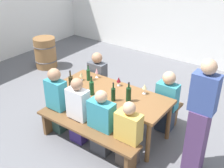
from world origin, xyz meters
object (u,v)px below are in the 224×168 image
object	(u,v)px
seated_guest_near_2	(102,124)
wine_glass_1	(97,71)
bench_near	(85,133)
wine_glass_0	(145,87)
seated_guest_near_0	(57,101)
seated_guest_far_0	(98,80)
wine_bottle_1	(113,94)
wine_bottle_4	(92,88)
wine_glass_2	(119,80)
seated_guest_near_3	(128,136)
seated_guest_far_1	(167,103)
wine_bottle_0	(129,94)
standing_host	(200,120)
wine_glass_3	(81,75)
tasting_table	(112,96)
bench_far	(134,96)
wine_bottle_3	(71,82)
seated_guest_near_1	(79,112)
wine_barrel	(45,53)
wine_bottle_2	(88,75)

from	to	relation	value
seated_guest_near_2	wine_glass_1	bearing A→B (deg)	42.33
bench_near	wine_glass_0	world-z (taller)	wine_glass_0
seated_guest_near_0	seated_guest_far_0	size ratio (longest dim) A/B	1.07
wine_bottle_1	wine_bottle_4	distance (m)	0.40
wine_glass_2	seated_guest_far_0	bearing A→B (deg)	157.43
wine_glass_0	seated_guest_near_3	xyz separation A→B (m)	(0.23, -0.81, -0.38)
bench_near	seated_guest_far_1	world-z (taller)	seated_guest_far_1
seated_guest_near_2	seated_guest_far_0	size ratio (longest dim) A/B	0.99
wine_bottle_0	wine_glass_1	bearing A→B (deg)	158.71
wine_bottle_4	wine_bottle_1	bearing A→B (deg)	7.11
seated_guest_far_0	standing_host	bearing A→B (deg)	74.94
wine_glass_2	wine_glass_3	bearing A→B (deg)	-161.28
tasting_table	seated_guest_far_0	distance (m)	0.94
bench_far	seated_guest_far_0	distance (m)	0.79
wine_glass_1	seated_guest_far_0	size ratio (longest dim) A/B	0.17
wine_bottle_3	wine_glass_2	size ratio (longest dim) A/B	1.96
seated_guest_near_1	seated_guest_far_0	world-z (taller)	seated_guest_near_1
wine_bottle_1	wine_glass_0	bearing A→B (deg)	59.22
seated_guest_near_3	wine_bottle_3	bearing A→B (deg)	78.95
wine_glass_0	seated_guest_far_1	distance (m)	0.52
wine_glass_3	seated_guest_far_1	distance (m)	1.56
tasting_table	wine_barrel	distance (m)	3.22
bench_far	wine_glass_0	bearing A→B (deg)	-43.34
tasting_table	standing_host	size ratio (longest dim) A/B	1.14
seated_guest_near_3	seated_guest_near_2	bearing A→B (deg)	90.00
seated_guest_near_0	standing_host	size ratio (longest dim) A/B	0.68
wine_bottle_0	seated_guest_near_2	size ratio (longest dim) A/B	0.30
wine_bottle_1	seated_guest_far_0	distance (m)	1.24
wine_bottle_3	wine_glass_1	distance (m)	0.57
wine_bottle_3	seated_guest_near_1	world-z (taller)	seated_guest_near_1
wine_bottle_0	wine_bottle_3	size ratio (longest dim) A/B	1.02
seated_guest_near_3	bench_far	bearing A→B (deg)	28.81
wine_barrel	wine_bottle_0	bearing A→B (deg)	-20.54
bench_far	seated_guest_near_0	xyz separation A→B (m)	(-0.75, -1.24, 0.22)
wine_bottle_1	wine_bottle_3	size ratio (longest dim) A/B	0.99
seated_guest_far_0	wine_barrel	size ratio (longest dim) A/B	1.40
wine_glass_2	seated_guest_near_1	size ratio (longest dim) A/B	0.14
bench_far	seated_guest_near_0	size ratio (longest dim) A/B	1.58
wine_bottle_2	wine_glass_3	size ratio (longest dim) A/B	1.93
seated_guest_near_3	seated_guest_near_0	bearing A→B (deg)	90.00
wine_glass_1	seated_guest_near_2	world-z (taller)	seated_guest_near_2
wine_bottle_0	wine_bottle_2	size ratio (longest dim) A/B	1.09
bench_far	seated_guest_far_1	bearing A→B (deg)	-11.45
wine_glass_2	seated_guest_near_3	size ratio (longest dim) A/B	0.15
tasting_table	seated_guest_near_3	xyz separation A→B (m)	(0.68, -0.55, -0.17)
wine_bottle_3	seated_guest_near_1	bearing A→B (deg)	-33.83
tasting_table	standing_host	bearing A→B (deg)	-2.23
wine_bottle_1	wine_glass_3	bearing A→B (deg)	164.85
bench_far	wine_bottle_4	size ratio (longest dim) A/B	5.69
wine_glass_3	seated_guest_far_1	bearing A→B (deg)	19.76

